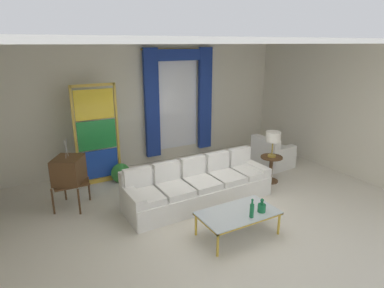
{
  "coord_description": "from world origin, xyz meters",
  "views": [
    {
      "loc": [
        -3.11,
        -4.58,
        3.01
      ],
      "look_at": [
        -0.05,
        0.9,
        1.05
      ],
      "focal_mm": 30.46,
      "sensor_mm": 36.0,
      "label": 1
    }
  ],
  "objects_px": {
    "bottle_crystal_tall": "(252,210)",
    "peacock_figurine": "(122,174)",
    "coffee_table": "(238,214)",
    "bottle_blue_decanter": "(262,207)",
    "stained_glass_divider": "(97,137)",
    "armchair_white": "(271,156)",
    "couch_white_long": "(197,186)",
    "round_side_table": "(271,167)",
    "table_lamp_brass": "(273,138)",
    "vintage_tv": "(69,171)"
  },
  "relations": [
    {
      "from": "table_lamp_brass",
      "to": "couch_white_long",
      "type": "bearing_deg",
      "value": 179.95
    },
    {
      "from": "peacock_figurine",
      "to": "round_side_table",
      "type": "height_order",
      "value": "round_side_table"
    },
    {
      "from": "bottle_blue_decanter",
      "to": "table_lamp_brass",
      "type": "xyz_separation_m",
      "value": [
        1.6,
        1.54,
        0.54
      ]
    },
    {
      "from": "round_side_table",
      "to": "table_lamp_brass",
      "type": "distance_m",
      "value": 0.67
    },
    {
      "from": "coffee_table",
      "to": "peacock_figurine",
      "type": "bearing_deg",
      "value": 109.07
    },
    {
      "from": "coffee_table",
      "to": "vintage_tv",
      "type": "distance_m",
      "value": 3.19
    },
    {
      "from": "peacock_figurine",
      "to": "bottle_crystal_tall",
      "type": "bearing_deg",
      "value": -70.81
    },
    {
      "from": "coffee_table",
      "to": "vintage_tv",
      "type": "bearing_deg",
      "value": 133.4
    },
    {
      "from": "bottle_crystal_tall",
      "to": "peacock_figurine",
      "type": "distance_m",
      "value": 3.33
    },
    {
      "from": "peacock_figurine",
      "to": "round_side_table",
      "type": "relative_size",
      "value": 1.01
    },
    {
      "from": "stained_glass_divider",
      "to": "table_lamp_brass",
      "type": "height_order",
      "value": "stained_glass_divider"
    },
    {
      "from": "bottle_crystal_tall",
      "to": "armchair_white",
      "type": "relative_size",
      "value": 0.36
    },
    {
      "from": "bottle_blue_decanter",
      "to": "vintage_tv",
      "type": "xyz_separation_m",
      "value": [
        -2.52,
        2.47,
        0.24
      ]
    },
    {
      "from": "coffee_table",
      "to": "bottle_blue_decanter",
      "type": "height_order",
      "value": "bottle_blue_decanter"
    },
    {
      "from": "couch_white_long",
      "to": "table_lamp_brass",
      "type": "distance_m",
      "value": 2.04
    },
    {
      "from": "armchair_white",
      "to": "round_side_table",
      "type": "distance_m",
      "value": 0.96
    },
    {
      "from": "bottle_crystal_tall",
      "to": "peacock_figurine",
      "type": "bearing_deg",
      "value": 109.19
    },
    {
      "from": "couch_white_long",
      "to": "bottle_blue_decanter",
      "type": "height_order",
      "value": "couch_white_long"
    },
    {
      "from": "coffee_table",
      "to": "round_side_table",
      "type": "xyz_separation_m",
      "value": [
        1.94,
        1.37,
        -0.02
      ]
    },
    {
      "from": "bottle_blue_decanter",
      "to": "round_side_table",
      "type": "relative_size",
      "value": 0.39
    },
    {
      "from": "peacock_figurine",
      "to": "table_lamp_brass",
      "type": "bearing_deg",
      "value": -27.55
    },
    {
      "from": "coffee_table",
      "to": "round_side_table",
      "type": "height_order",
      "value": "round_side_table"
    },
    {
      "from": "couch_white_long",
      "to": "peacock_figurine",
      "type": "bearing_deg",
      "value": 123.98
    },
    {
      "from": "couch_white_long",
      "to": "bottle_crystal_tall",
      "type": "xyz_separation_m",
      "value": [
        0.06,
        -1.6,
        0.23
      ]
    },
    {
      "from": "bottle_crystal_tall",
      "to": "peacock_figurine",
      "type": "height_order",
      "value": "bottle_crystal_tall"
    },
    {
      "from": "vintage_tv",
      "to": "stained_glass_divider",
      "type": "relative_size",
      "value": 0.61
    },
    {
      "from": "coffee_table",
      "to": "armchair_white",
      "type": "distance_m",
      "value": 3.32
    },
    {
      "from": "armchair_white",
      "to": "couch_white_long",
      "type": "bearing_deg",
      "value": -164.82
    },
    {
      "from": "coffee_table",
      "to": "bottle_crystal_tall",
      "type": "height_order",
      "value": "bottle_crystal_tall"
    },
    {
      "from": "stained_glass_divider",
      "to": "vintage_tv",
      "type": "bearing_deg",
      "value": -130.58
    },
    {
      "from": "coffee_table",
      "to": "table_lamp_brass",
      "type": "height_order",
      "value": "table_lamp_brass"
    },
    {
      "from": "armchair_white",
      "to": "vintage_tv",
      "type": "bearing_deg",
      "value": 177.13
    },
    {
      "from": "peacock_figurine",
      "to": "coffee_table",
      "type": "bearing_deg",
      "value": -70.93
    },
    {
      "from": "coffee_table",
      "to": "armchair_white",
      "type": "height_order",
      "value": "armchair_white"
    },
    {
      "from": "couch_white_long",
      "to": "round_side_table",
      "type": "height_order",
      "value": "couch_white_long"
    },
    {
      "from": "stained_glass_divider",
      "to": "couch_white_long",
      "type": "bearing_deg",
      "value": -51.85
    },
    {
      "from": "round_side_table",
      "to": "table_lamp_brass",
      "type": "xyz_separation_m",
      "value": [
        0.0,
        0.0,
        0.67
      ]
    },
    {
      "from": "bottle_blue_decanter",
      "to": "couch_white_long",
      "type": "bearing_deg",
      "value": 101.33
    },
    {
      "from": "couch_white_long",
      "to": "armchair_white",
      "type": "distance_m",
      "value": 2.66
    },
    {
      "from": "bottle_blue_decanter",
      "to": "stained_glass_divider",
      "type": "bearing_deg",
      "value": 117.42
    },
    {
      "from": "couch_white_long",
      "to": "bottle_blue_decanter",
      "type": "bearing_deg",
      "value": -78.67
    },
    {
      "from": "couch_white_long",
      "to": "round_side_table",
      "type": "relative_size",
      "value": 4.93
    },
    {
      "from": "armchair_white",
      "to": "peacock_figurine",
      "type": "distance_m",
      "value": 3.7
    },
    {
      "from": "bottle_crystal_tall",
      "to": "table_lamp_brass",
      "type": "bearing_deg",
      "value": 40.69
    },
    {
      "from": "bottle_crystal_tall",
      "to": "table_lamp_brass",
      "type": "xyz_separation_m",
      "value": [
        1.85,
        1.59,
        0.49
      ]
    },
    {
      "from": "bottle_crystal_tall",
      "to": "table_lamp_brass",
      "type": "distance_m",
      "value": 2.49
    },
    {
      "from": "bottle_crystal_tall",
      "to": "armchair_white",
      "type": "bearing_deg",
      "value": 42.39
    },
    {
      "from": "peacock_figurine",
      "to": "table_lamp_brass",
      "type": "xyz_separation_m",
      "value": [
        2.94,
        -1.53,
        0.81
      ]
    },
    {
      "from": "bottle_crystal_tall",
      "to": "stained_glass_divider",
      "type": "distance_m",
      "value": 3.78
    },
    {
      "from": "stained_glass_divider",
      "to": "coffee_table",
      "type": "bearing_deg",
      "value": -66.23
    }
  ]
}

